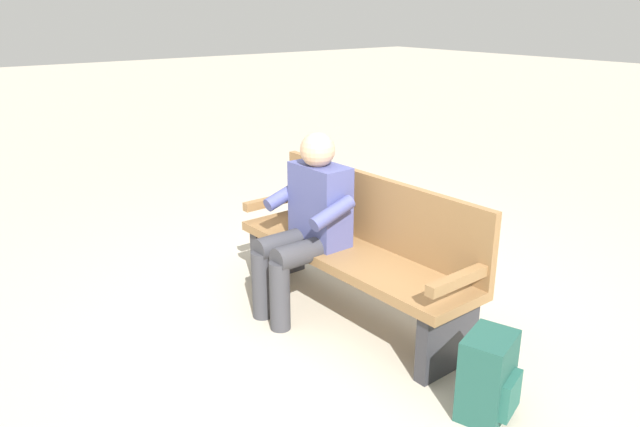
{
  "coord_description": "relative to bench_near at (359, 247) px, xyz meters",
  "views": [
    {
      "loc": [
        -2.66,
        2.27,
        1.91
      ],
      "look_at": [
        0.12,
        0.15,
        0.7
      ],
      "focal_mm": 33.74,
      "sensor_mm": 36.0,
      "label": 1
    }
  ],
  "objects": [
    {
      "name": "bench_near",
      "position": [
        0.0,
        0.0,
        0.0
      ],
      "size": [
        1.81,
        0.53,
        0.9
      ],
      "rotation": [
        0.0,
        0.0,
        0.03
      ],
      "color": "olive",
      "rests_on": "ground"
    },
    {
      "name": "ground_plane",
      "position": [
        -0.0,
        0.07,
        -0.46
      ],
      "size": [
        40.0,
        40.0,
        0.0
      ],
      "primitive_type": "plane",
      "color": "#B7AD99"
    },
    {
      "name": "backpack",
      "position": [
        -1.18,
        0.19,
        -0.25
      ],
      "size": [
        0.31,
        0.34,
        0.43
      ],
      "rotation": [
        0.0,
        0.0,
        1.89
      ],
      "color": "#1E4C42",
      "rests_on": "ground"
    },
    {
      "name": "person_seated",
      "position": [
        0.24,
        0.24,
        0.17
      ],
      "size": [
        0.58,
        0.58,
        1.18
      ],
      "rotation": [
        0.0,
        0.0,
        0.03
      ],
      "color": "#474C84",
      "rests_on": "ground"
    }
  ]
}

